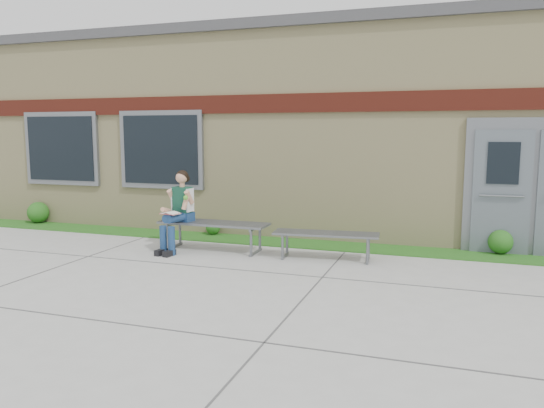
% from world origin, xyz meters
% --- Properties ---
extents(ground, '(80.00, 80.00, 0.00)m').
position_xyz_m(ground, '(0.00, 0.00, 0.00)').
color(ground, '#9E9E99').
rests_on(ground, ground).
extents(grass_strip, '(16.00, 0.80, 0.02)m').
position_xyz_m(grass_strip, '(0.00, 2.60, 0.01)').
color(grass_strip, '#255115').
rests_on(grass_strip, ground).
extents(school_building, '(16.20, 6.22, 4.20)m').
position_xyz_m(school_building, '(-0.00, 5.99, 2.10)').
color(school_building, beige).
rests_on(school_building, ground).
extents(bench_left, '(1.95, 0.54, 0.51)m').
position_xyz_m(bench_left, '(-1.20, 1.59, 0.39)').
color(bench_left, slate).
rests_on(bench_left, ground).
extents(bench_right, '(1.74, 0.64, 0.44)m').
position_xyz_m(bench_right, '(0.80, 1.59, 0.34)').
color(bench_right, slate).
rests_on(bench_right, ground).
extents(girl, '(0.49, 0.84, 1.41)m').
position_xyz_m(girl, '(-1.78, 1.38, 0.75)').
color(girl, navy).
rests_on(girl, ground).
extents(shrub_west, '(0.47, 0.47, 0.47)m').
position_xyz_m(shrub_west, '(-6.15, 2.85, 0.26)').
color(shrub_west, '#255115').
rests_on(shrub_west, grass_strip).
extents(shrub_mid, '(0.29, 0.29, 0.29)m').
position_xyz_m(shrub_mid, '(-1.80, 2.85, 0.17)').
color(shrub_mid, '#255115').
rests_on(shrub_mid, grass_strip).
extents(shrub_east, '(0.40, 0.40, 0.40)m').
position_xyz_m(shrub_east, '(3.53, 2.85, 0.22)').
color(shrub_east, '#255115').
rests_on(shrub_east, grass_strip).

